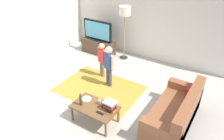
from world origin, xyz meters
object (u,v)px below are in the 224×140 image
object	(u,v)px
bottle	(81,100)
coffee_table	(95,108)
couch	(177,114)
child_center	(109,63)
tv_remote	(100,113)
tv_stand	(98,47)
floor_lamp	(125,14)
soda_can	(100,102)
child_near_tv	(102,57)
plate	(87,99)
tv	(98,31)
book_stack	(110,105)

from	to	relation	value
bottle	coffee_table	bearing A→B (deg)	23.20
couch	child_center	xyz separation A→B (m)	(-2.06, 0.50, 0.42)
couch	tv_remote	xyz separation A→B (m)	(-1.33, -0.97, 0.14)
tv_stand	coffee_table	world-z (taller)	tv_stand
couch	floor_lamp	distance (m)	3.58
child_center	bottle	size ratio (longest dim) A/B	3.75
child_center	soda_can	distance (m)	1.38
floor_lamp	bottle	xyz separation A→B (m)	(0.72, -3.14, -0.99)
child_near_tv	plate	distance (m)	1.70
couch	soda_can	size ratio (longest dim) A/B	15.00
tv	coffee_table	bearing A→B (deg)	-55.54
bottle	plate	distance (m)	0.25
tv	child_near_tv	bearing A→B (deg)	-49.94
tv	plate	distance (m)	3.24
child_near_tv	child_center	xyz separation A→B (m)	(0.44, -0.30, 0.08)
soda_can	plate	xyz separation A→B (m)	(-0.35, -0.02, -0.05)
couch	child_center	world-z (taller)	child_center
tv	child_center	size ratio (longest dim) A/B	0.93
plate	couch	bearing A→B (deg)	22.22
floor_lamp	tv	bearing A→B (deg)	-169.74
book_stack	plate	distance (m)	0.62
floor_lamp	coffee_table	size ratio (longest dim) A/B	1.78
tv_stand	child_center	distance (m)	2.14
child_center	plate	bearing A→B (deg)	-80.16
floor_lamp	soda_can	distance (m)	3.27
couch	child_center	size ratio (longest dim) A/B	1.52
book_stack	soda_can	size ratio (longest dim) A/B	2.45
tv_remote	soda_can	bearing A→B (deg)	127.86
tv_stand	coffee_table	bearing A→B (deg)	-55.73
plate	tv_remote	bearing A→B (deg)	-22.94
couch	floor_lamp	size ratio (longest dim) A/B	1.01
child_center	tv_remote	size ratio (longest dim) A/B	6.95
tv	child_near_tv	distance (m)	1.58
tv	soda_can	xyz separation A→B (m)	(2.01, -2.73, -0.37)
coffee_table	plate	world-z (taller)	plate
coffee_table	book_stack	distance (m)	0.37
tv_stand	plate	size ratio (longest dim) A/B	5.45
couch	tv	bearing A→B (deg)	150.32
tv	tv_remote	world-z (taller)	tv
child_near_tv	coffee_table	distance (m)	1.93
bottle	plate	size ratio (longest dim) A/B	1.43
book_stack	tv_remote	world-z (taller)	book_stack
tv	child_center	world-z (taller)	tv
book_stack	bottle	size ratio (longest dim) A/B	0.93
tv_stand	tv	distance (m)	0.60
tv_stand	tv_remote	xyz separation A→B (m)	(2.18, -2.99, 0.19)
couch	bottle	distance (m)	2.09
child_near_tv	bottle	xyz separation A→B (m)	(0.67, -1.78, -0.08)
couch	floor_lamp	xyz separation A→B (m)	(-2.55, 2.17, 1.25)
soda_can	plate	size ratio (longest dim) A/B	0.55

